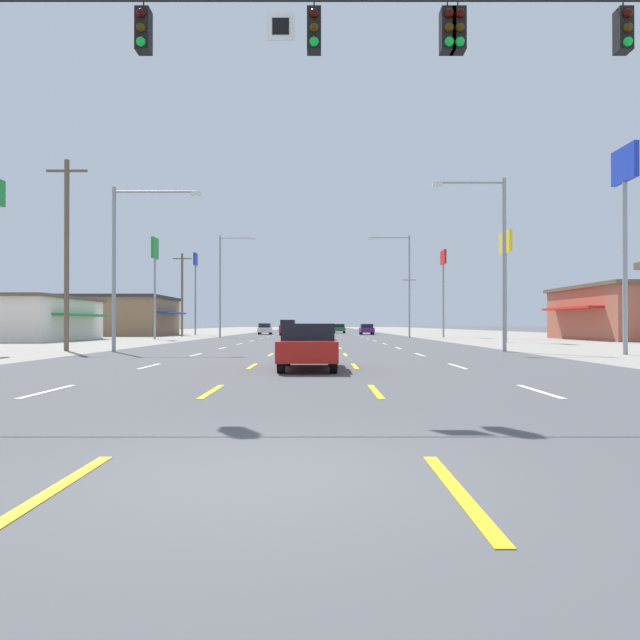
{
  "coord_description": "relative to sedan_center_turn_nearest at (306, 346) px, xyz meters",
  "views": [
    {
      "loc": [
        0.56,
        -5.57,
        1.45
      ],
      "look_at": [
        0.95,
        76.42,
        2.01
      ],
      "focal_mm": 33.06,
      "sensor_mm": 36.0,
      "label": 1
    }
  ],
  "objects": [
    {
      "name": "lot_apron_left",
      "position": [
        -24.94,
        52.77,
        -0.75
      ],
      "size": [
        28.0,
        440.0,
        0.01
      ],
      "primitive_type": "cube",
      "color": "gray",
      "rests_on": "ground"
    },
    {
      "name": "streetlight_right_row_1",
      "position": [
        9.52,
        44.17,
        5.58
      ],
      "size": [
        4.6,
        0.26,
        10.96
      ],
      "color": "gray",
      "rests_on": "ground"
    },
    {
      "name": "streetlight_right_row_0",
      "position": [
        9.57,
        11.74,
        4.5
      ],
      "size": [
        3.84,
        0.26,
        9.06
      ],
      "color": "gray",
      "rests_on": "ground"
    },
    {
      "name": "hatchback_far_left_midfar",
      "position": [
        -7.26,
        62.84,
        0.03
      ],
      "size": [
        1.72,
        3.9,
        1.54
      ],
      "color": "white",
      "rests_on": "ground"
    },
    {
      "name": "lane_markings",
      "position": [
        -0.19,
        91.27,
        -0.75
      ],
      "size": [
        10.64,
        227.6,
        0.01
      ],
      "color": "white",
      "rests_on": "ground"
    },
    {
      "name": "streetlight_left_row_1",
      "position": [
        -10.0,
        44.17,
        5.47
      ],
      "size": [
        3.87,
        0.26,
        10.93
      ],
      "color": "gray",
      "rests_on": "ground"
    },
    {
      "name": "ground_plane",
      "position": [
        -0.19,
        52.77,
        -0.76
      ],
      "size": [
        572.0,
        572.0,
        0.0
      ],
      "primitive_type": "plane",
      "color": "#4C4C4F"
    },
    {
      "name": "pole_sign_left_row_2",
      "position": [
        -15.88,
        57.86,
        7.0
      ],
      "size": [
        0.24,
        1.72,
        10.7
      ],
      "color": "gray",
      "rests_on": "ground"
    },
    {
      "name": "utility_pole_left_row_1",
      "position": [
        -15.76,
        49.95,
        4.29
      ],
      "size": [
        2.2,
        0.26,
        9.7
      ],
      "color": "brown",
      "rests_on": "ground"
    },
    {
      "name": "sedan_center_turn_nearest",
      "position": [
        0.0,
        0.0,
        0.0
      ],
      "size": [
        1.8,
        4.5,
        1.46
      ],
      "color": "red",
      "rests_on": "ground"
    },
    {
      "name": "storefront_right_row_1",
      "position": [
        28.93,
        35.33,
        1.76
      ],
      "size": [
        11.37,
        15.26,
        5.0
      ],
      "color": "#A35642",
      "rests_on": "ground"
    },
    {
      "name": "utility_pole_left_row_0",
      "position": [
        -13.27,
        12.84,
        4.59
      ],
      "size": [
        2.2,
        0.26,
        10.3
      ],
      "color": "brown",
      "rests_on": "ground"
    },
    {
      "name": "utility_pole_right_row_2",
      "position": [
        15.49,
        80.67,
        4.19
      ],
      "size": [
        2.2,
        0.26,
        9.5
      ],
      "color": "brown",
      "rests_on": "ground"
    },
    {
      "name": "storefront_left_row_2",
      "position": [
        -24.93,
        55.62,
        1.73
      ],
      "size": [
        13.55,
        13.98,
        4.94
      ],
      "color": "#8C6B4C",
      "rests_on": "ground"
    },
    {
      "name": "pole_sign_right_row_1",
      "position": [
        15.07,
        27.71,
        6.11
      ],
      "size": [
        0.24,
        2.65,
        8.78
      ],
      "color": "gray",
      "rests_on": "ground"
    },
    {
      "name": "pole_sign_right_row_0",
      "position": [
        14.76,
        8.9,
        6.67
      ],
      "size": [
        0.24,
        2.14,
        9.81
      ],
      "color": "gray",
      "rests_on": "ground"
    },
    {
      "name": "pole_sign_left_row_1",
      "position": [
        -15.27,
        36.83,
        6.41
      ],
      "size": [
        0.24,
        1.79,
        9.62
      ],
      "color": "gray",
      "rests_on": "ground"
    },
    {
      "name": "sedan_far_right_mid",
      "position": [
        6.69,
        60.94,
        0.0
      ],
      "size": [
        1.8,
        4.5,
        1.46
      ],
      "color": "#4C196B",
      "rests_on": "ground"
    },
    {
      "name": "signal_span_wire",
      "position": [
        0.03,
        -6.21,
        5.09
      ],
      "size": [
        25.14,
        0.52,
        9.8
      ],
      "color": "brown",
      "rests_on": "ground"
    },
    {
      "name": "suv_inner_left_near",
      "position": [
        -3.7,
        55.95,
        0.27
      ],
      "size": [
        1.98,
        4.9,
        1.98
      ],
      "color": "red",
      "rests_on": "ground"
    },
    {
      "name": "sedan_inner_right_far",
      "position": [
        3.43,
        74.9,
        0.0
      ],
      "size": [
        1.8,
        4.5,
        1.46
      ],
      "color": "#235B2D",
      "rests_on": "ground"
    },
    {
      "name": "lot_apron_right",
      "position": [
        24.56,
        52.77,
        -0.75
      ],
      "size": [
        28.0,
        440.0,
        0.01
      ],
      "primitive_type": "cube",
      "color": "gray",
      "rests_on": "ground"
    },
    {
      "name": "streetlight_left_row_0",
      "position": [
        -9.79,
        11.74,
        4.33
      ],
      "size": [
        4.61,
        0.26,
        8.58
      ],
      "color": "gray",
      "rests_on": "ground"
    },
    {
      "name": "pole_sign_right_row_2",
      "position": [
        14.03,
        46.21,
        6.55
      ],
      "size": [
        0.24,
        2.26,
        9.61
      ],
      "color": "gray",
      "rests_on": "ground"
    }
  ]
}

